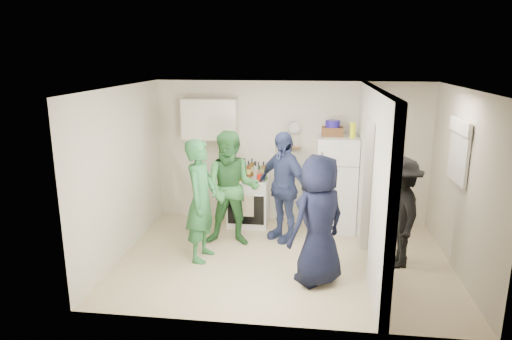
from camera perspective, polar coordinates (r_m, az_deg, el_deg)
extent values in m
plane|color=beige|center=(6.87, 3.45, -11.11)|extent=(4.80, 4.80, 0.00)
plane|color=silver|center=(8.08, 4.38, 2.17)|extent=(4.80, 0.00, 4.80)
plane|color=silver|center=(4.81, 2.32, -6.33)|extent=(4.80, 0.00, 4.80)
plane|color=silver|center=(6.99, -16.42, -0.32)|extent=(0.00, 3.40, 3.40)
plane|color=silver|center=(6.73, 24.46, -1.59)|extent=(0.00, 3.40, 3.40)
plane|color=white|center=(6.22, 3.80, 10.18)|extent=(4.80, 4.80, 0.00)
cube|color=silver|center=(7.53, 13.30, 0.92)|extent=(0.12, 1.20, 2.50)
cube|color=silver|center=(5.43, 15.64, -4.44)|extent=(0.12, 1.20, 2.50)
cube|color=silver|center=(6.28, 14.87, 7.94)|extent=(0.12, 1.00, 0.40)
cube|color=white|center=(8.04, -0.97, -3.92)|extent=(0.72, 0.60, 0.86)
cube|color=silver|center=(7.99, -5.75, 6.37)|extent=(0.95, 0.34, 0.70)
cube|color=white|center=(7.84, 10.00, -1.70)|extent=(0.67, 0.65, 1.62)
cube|color=brown|center=(7.69, 9.52, 4.77)|extent=(0.35, 0.25, 0.15)
cylinder|color=navy|center=(7.67, 9.56, 5.73)|extent=(0.24, 0.24, 0.11)
cylinder|color=#F3FF15|center=(7.55, 12.01, 4.87)|extent=(0.09, 0.09, 0.25)
cylinder|color=white|center=(7.97, 4.79, 5.29)|extent=(0.22, 0.02, 0.22)
cube|color=olive|center=(8.01, 4.38, 2.79)|extent=(0.35, 0.08, 0.03)
cube|color=black|center=(6.82, 24.16, 2.11)|extent=(0.03, 0.70, 0.80)
cube|color=white|center=(6.82, 24.04, 2.11)|extent=(0.04, 0.76, 0.86)
cube|color=white|center=(6.75, 24.14, 5.02)|extent=(0.04, 0.82, 0.18)
cylinder|color=#EAAC13|center=(7.69, -2.10, -0.48)|extent=(0.09, 0.09, 0.25)
cylinder|color=red|center=(7.68, 0.43, -0.99)|extent=(0.09, 0.09, 0.12)
imported|color=#2F753D|center=(6.63, -6.87, -3.80)|extent=(0.51, 0.70, 1.79)
imported|color=#3C843A|center=(7.10, -3.05, -2.38)|extent=(0.90, 0.71, 1.82)
imported|color=navy|center=(7.30, 3.37, -2.07)|extent=(1.06, 1.02, 1.78)
imported|color=black|center=(5.96, 7.82, -6.27)|extent=(1.00, 0.97, 1.73)
imported|color=black|center=(6.72, 17.51, -5.08)|extent=(0.66, 1.06, 1.58)
cylinder|color=brown|center=(8.03, -2.76, 0.44)|extent=(0.06, 0.06, 0.33)
cylinder|color=#2A511B|center=(7.84, -2.42, -0.21)|extent=(0.06, 0.06, 0.25)
cylinder|color=silver|center=(8.03, -1.46, 0.39)|extent=(0.08, 0.08, 0.31)
cylinder|color=#612F11|center=(7.83, -0.92, 0.04)|extent=(0.07, 0.07, 0.31)
cylinder|color=#B4C1C7|center=(8.06, -0.22, 0.22)|extent=(0.07, 0.07, 0.25)
cylinder|color=#133618|center=(7.89, 0.31, 0.03)|extent=(0.07, 0.07, 0.28)
cylinder|color=brown|center=(7.99, 0.94, 0.14)|extent=(0.08, 0.08, 0.26)
cylinder|color=#A4ADAF|center=(7.81, -3.34, -0.11)|extent=(0.07, 0.07, 0.29)
cylinder|color=#553A0E|center=(7.98, -0.50, 0.33)|extent=(0.07, 0.07, 0.32)
cylinder|color=#2C531C|center=(7.75, 1.22, -0.35)|extent=(0.07, 0.07, 0.25)
cylinder|color=maroon|center=(7.96, -2.52, 0.23)|extent=(0.08, 0.08, 0.30)
cylinder|color=#949AA2|center=(7.74, -0.05, -0.08)|extent=(0.08, 0.08, 0.33)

